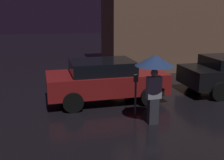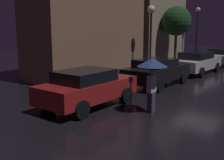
{
  "view_description": "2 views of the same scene",
  "coord_description": "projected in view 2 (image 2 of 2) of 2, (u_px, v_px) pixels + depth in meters",
  "views": [
    {
      "loc": [
        -9.79,
        -7.96,
        3.26
      ],
      "look_at": [
        -7.81,
        0.26,
        1.09
      ],
      "focal_mm": 45.0,
      "sensor_mm": 36.0,
      "label": 1
    },
    {
      "loc": [
        -15.56,
        -5.96,
        3.13
      ],
      "look_at": [
        -7.8,
        0.24,
        1.23
      ],
      "focal_mm": 45.0,
      "sensor_mm": 36.0,
      "label": 2
    }
  ],
  "objects": [
    {
      "name": "street_tree",
      "position": [
        176.0,
        21.0,
        21.59
      ],
      "size": [
        2.26,
        2.26,
        4.68
      ],
      "color": "#473323",
      "rests_on": "ground"
    },
    {
      "name": "parked_car_black",
      "position": [
        157.0,
        71.0,
        15.06
      ],
      "size": [
        4.36,
        2.04,
        1.44
      ],
      "rotation": [
        0.0,
        0.0,
        -0.01
      ],
      "color": "black",
      "rests_on": "ground"
    },
    {
      "name": "parked_car_silver",
      "position": [
        197.0,
        62.0,
        18.9
      ],
      "size": [
        4.57,
        1.99,
        1.48
      ],
      "rotation": [
        0.0,
        0.0,
        -0.01
      ],
      "color": "#B7B7BF",
      "rests_on": "ground"
    },
    {
      "name": "pedestrian_with_umbrella",
      "position": [
        152.0,
        69.0,
        10.08
      ],
      "size": [
        1.11,
        1.11,
        2.02
      ],
      "rotation": [
        0.0,
        0.0,
        3.18
      ],
      "color": "#383842",
      "rests_on": "ground"
    },
    {
      "name": "ground_plane",
      "position": [
        200.0,
        82.0,
        16.18
      ],
      "size": [
        60.0,
        60.0,
        0.0
      ],
      "primitive_type": "plane",
      "color": "black"
    },
    {
      "name": "parking_meter",
      "position": [
        131.0,
        90.0,
        10.44
      ],
      "size": [
        0.12,
        0.1,
        1.31
      ],
      "color": "#4C5154",
      "rests_on": "ground"
    },
    {
      "name": "parked_car_red",
      "position": [
        87.0,
        87.0,
        11.03
      ],
      "size": [
        4.23,
        2.06,
        1.48
      ],
      "rotation": [
        0.0,
        0.0,
        0.01
      ],
      "color": "maroon",
      "rests_on": "ground"
    },
    {
      "name": "street_lamp_near",
      "position": [
        151.0,
        23.0,
        18.27
      ],
      "size": [
        0.5,
        0.5,
        4.47
      ],
      "color": "black",
      "rests_on": "ground"
    },
    {
      "name": "building_facade_right",
      "position": [
        153.0,
        14.0,
        23.68
      ],
      "size": [
        6.17,
        3.0,
        8.4
      ],
      "color": "gray",
      "rests_on": "ground"
    },
    {
      "name": "parked_car_white",
      "position": [
        222.0,
        56.0,
        23.29
      ],
      "size": [
        4.7,
        1.98,
        1.34
      ],
      "rotation": [
        0.0,
        0.0,
        0.02
      ],
      "color": "silver",
      "rests_on": "ground"
    },
    {
      "name": "street_lamp_far",
      "position": [
        197.0,
        27.0,
        24.46
      ],
      "size": [
        0.38,
        0.38,
        4.77
      ],
      "color": "black",
      "rests_on": "ground"
    },
    {
      "name": "building_facade_left",
      "position": [
        88.0,
        12.0,
        17.56
      ],
      "size": [
        8.34,
        3.0,
        8.01
      ],
      "color": "#8C664C",
      "rests_on": "ground"
    }
  ]
}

